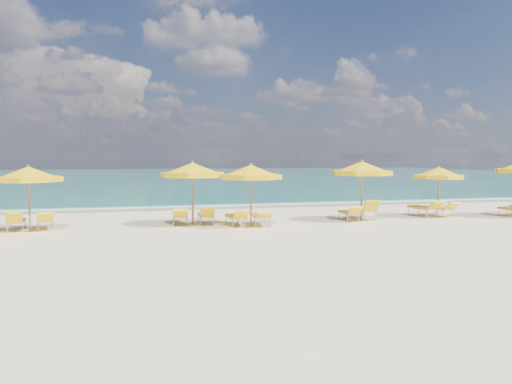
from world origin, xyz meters
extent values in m
plane|color=beige|center=(0.00, 0.00, 0.00)|extent=(120.00, 120.00, 0.00)
cube|color=#136D5F|center=(0.00, 48.00, 0.00)|extent=(120.00, 80.00, 0.30)
cube|color=tan|center=(0.00, 7.40, 0.00)|extent=(120.00, 2.60, 0.01)
cube|color=white|center=(0.00, 8.20, 0.00)|extent=(120.00, 1.20, 0.03)
cube|color=white|center=(-6.00, 17.00, 0.00)|extent=(14.00, 0.36, 0.05)
cube|color=white|center=(8.00, 24.00, 0.00)|extent=(18.00, 0.30, 0.05)
cylinder|color=#98724C|center=(-8.69, 0.40, 1.15)|extent=(0.07, 0.07, 2.30)
cone|color=yellow|center=(-8.69, 0.40, 2.12)|extent=(2.46, 2.46, 0.46)
cylinder|color=yellow|center=(-8.69, 0.40, 1.89)|extent=(2.49, 2.49, 0.18)
sphere|color=#98724C|center=(-8.69, 0.40, 2.35)|extent=(0.10, 0.10, 0.10)
cylinder|color=#98724C|center=(-2.80, 0.59, 1.21)|extent=(0.08, 0.08, 2.42)
cone|color=yellow|center=(-2.80, 0.59, 2.22)|extent=(3.03, 3.03, 0.48)
cylinder|color=yellow|center=(-2.80, 0.59, 1.99)|extent=(3.05, 3.05, 0.19)
sphere|color=#98724C|center=(-2.80, 0.59, 2.47)|extent=(0.11, 0.11, 0.11)
cylinder|color=#98724C|center=(-0.69, -0.40, 1.17)|extent=(0.07, 0.07, 2.34)
cone|color=yellow|center=(-0.69, -0.40, 2.16)|extent=(3.04, 3.04, 0.47)
cylinder|color=yellow|center=(-0.69, -0.40, 1.93)|extent=(3.07, 3.07, 0.19)
sphere|color=#98724C|center=(-0.69, -0.40, 2.40)|extent=(0.10, 0.10, 0.10)
cylinder|color=#98724C|center=(4.23, 0.18, 1.23)|extent=(0.08, 0.08, 2.45)
cone|color=yellow|center=(4.23, 0.18, 2.26)|extent=(2.81, 2.81, 0.49)
cylinder|color=yellow|center=(4.23, 0.18, 2.02)|extent=(2.84, 2.84, 0.20)
sphere|color=#98724C|center=(4.23, 0.18, 2.51)|extent=(0.11, 0.11, 0.11)
cylinder|color=#98724C|center=(8.09, 0.48, 1.10)|extent=(0.07, 0.07, 2.19)
cone|color=yellow|center=(8.09, 0.48, 2.02)|extent=(2.75, 2.75, 0.44)
cylinder|color=yellow|center=(8.09, 0.48, 1.80)|extent=(2.78, 2.78, 0.18)
sphere|color=#98724C|center=(8.09, 0.48, 2.24)|extent=(0.10, 0.10, 0.10)
cube|color=yellow|center=(-9.23, 0.87, 0.34)|extent=(0.65, 1.24, 0.07)
cube|color=yellow|center=(-9.15, 0.09, 0.55)|extent=(0.57, 0.49, 0.45)
cube|color=yellow|center=(-8.29, 1.03, 0.35)|extent=(0.74, 1.28, 0.07)
cube|color=yellow|center=(-8.15, 0.22, 0.52)|extent=(0.61, 0.58, 0.40)
cube|color=yellow|center=(-3.26, 1.03, 0.36)|extent=(0.66, 1.30, 0.08)
cube|color=yellow|center=(-3.33, 0.16, 0.53)|extent=(0.60, 0.58, 0.39)
cube|color=yellow|center=(-2.25, 0.94, 0.35)|extent=(0.60, 1.24, 0.08)
cube|color=yellow|center=(-2.29, 0.13, 0.55)|extent=(0.57, 0.50, 0.44)
cube|color=yellow|center=(-1.18, 0.15, 0.36)|extent=(0.62, 1.26, 0.08)
cube|color=yellow|center=(-1.14, -0.70, 0.52)|extent=(0.58, 0.56, 0.38)
cube|color=yellow|center=(-0.20, 0.12, 0.37)|extent=(0.70, 1.34, 0.08)
cube|color=yellow|center=(-0.29, -0.80, 0.49)|extent=(0.63, 0.65, 0.31)
cube|color=yellow|center=(3.79, 0.50, 0.34)|extent=(0.61, 1.20, 0.07)
cube|color=yellow|center=(3.73, -0.29, 0.50)|extent=(0.56, 0.52, 0.38)
cube|color=yellow|center=(4.65, 0.87, 0.41)|extent=(0.77, 1.48, 0.09)
cube|color=yellow|center=(4.55, -0.07, 0.65)|extent=(0.68, 0.59, 0.53)
cube|color=yellow|center=(7.69, 1.10, 0.40)|extent=(0.76, 1.44, 0.08)
cube|color=yellow|center=(7.79, 0.14, 0.57)|extent=(0.68, 0.66, 0.42)
cube|color=yellow|center=(8.50, 1.03, 0.37)|extent=(0.66, 1.31, 0.08)
cube|color=yellow|center=(8.57, 0.14, 0.53)|extent=(0.60, 0.59, 0.38)
cube|color=yellow|center=(11.48, -0.14, 0.36)|extent=(0.65, 1.28, 0.08)
camera|label=1|loc=(-5.20, -18.89, 2.70)|focal=35.00mm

